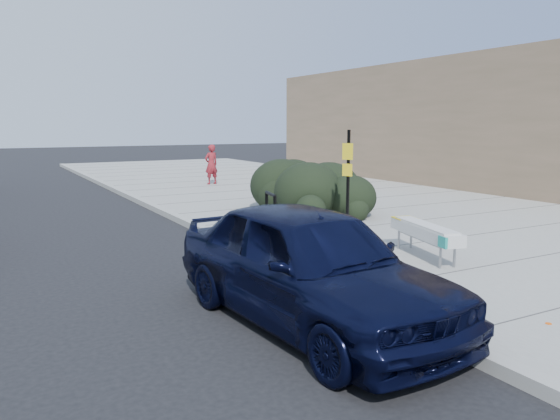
{
  "coord_description": "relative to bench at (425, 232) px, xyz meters",
  "views": [
    {
      "loc": [
        -4.65,
        -6.31,
        2.6
      ],
      "look_at": [
        0.28,
        2.53,
        1.0
      ],
      "focal_mm": 35.0,
      "sensor_mm": 36.0,
      "label": 1
    }
  ],
  "objects": [
    {
      "name": "bike_rack",
      "position": [
        -1.9,
        2.5,
        0.15
      ],
      "size": [
        0.22,
        0.71,
        1.06
      ],
      "rotation": [
        0.0,
        0.0,
        -0.23
      ],
      "color": "black",
      "rests_on": "sidewalk_near"
    },
    {
      "name": "ground",
      "position": [
        -2.5,
        -1.0,
        -0.64
      ],
      "size": [
        120.0,
        120.0,
        0.0
      ],
      "primitive_type": "plane",
      "color": "black",
      "rests_on": "ground"
    },
    {
      "name": "hedge",
      "position": [
        1.08,
        5.98,
        0.35
      ],
      "size": [
        2.38,
        4.55,
        1.68
      ],
      "primitive_type": "ellipsoid",
      "rotation": [
        0.0,
        0.0,
        0.03
      ],
      "color": "black",
      "rests_on": "sidewalk_near"
    },
    {
      "name": "sedan_navy",
      "position": [
        -3.48,
        -1.51,
        0.16
      ],
      "size": [
        2.21,
        4.81,
        1.6
      ],
      "primitive_type": "imported",
      "rotation": [
        0.0,
        0.0,
        0.07
      ],
      "color": "black",
      "rests_on": "ground"
    },
    {
      "name": "pedestrian",
      "position": [
        1.27,
        13.57,
        0.33
      ],
      "size": [
        0.66,
        0.5,
        1.63
      ],
      "primitive_type": "imported",
      "rotation": [
        0.0,
        0.0,
        3.34
      ],
      "color": "maroon",
      "rests_on": "sidewalk_near"
    },
    {
      "name": "sign_post",
      "position": [
        0.29,
        2.82,
        0.84
      ],
      "size": [
        0.14,
        0.25,
        2.32
      ],
      "rotation": [
        0.0,
        0.0,
        0.42
      ],
      "color": "black",
      "rests_on": "sidewalk_near"
    },
    {
      "name": "curb_near",
      "position": [
        -2.5,
        4.0,
        -0.55
      ],
      "size": [
        0.22,
        50.0,
        0.17
      ],
      "primitive_type": "cube",
      "color": "#9E9E99",
      "rests_on": "ground"
    },
    {
      "name": "sidewalk_near",
      "position": [
        3.1,
        4.0,
        -0.56
      ],
      "size": [
        11.2,
        50.0,
        0.15
      ],
      "primitive_type": "cube",
      "color": "gray",
      "rests_on": "ground"
    },
    {
      "name": "bench",
      "position": [
        0.0,
        0.0,
        0.0
      ],
      "size": [
        0.92,
        2.07,
        0.62
      ],
      "rotation": [
        0.0,
        0.0,
        -0.25
      ],
      "color": "gray",
      "rests_on": "sidewalk_near"
    }
  ]
}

